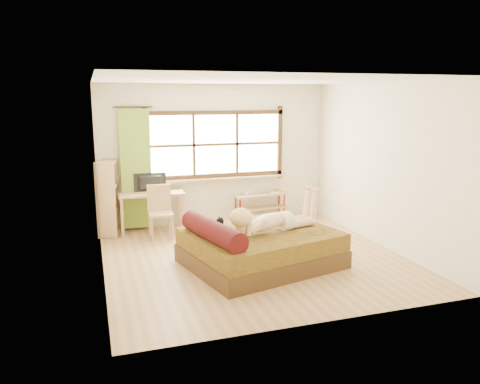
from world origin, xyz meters
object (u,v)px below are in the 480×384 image
object	(u,v)px
kitten	(212,225)
desk	(151,197)
pipe_shelf	(261,201)
woman	(272,210)
bookshelf	(108,197)
chair	(160,208)
bed	(258,247)

from	to	relation	value
kitten	desk	world-z (taller)	kitten
kitten	pipe_shelf	bearing A→B (deg)	41.49
woman	kitten	world-z (taller)	woman
pipe_shelf	bookshelf	world-z (taller)	bookshelf
chair	bed	bearing A→B (deg)	-57.35
chair	pipe_shelf	distance (m)	2.15
bed	chair	bearing A→B (deg)	107.77
chair	kitten	bearing A→B (deg)	-73.30
bookshelf	kitten	bearing A→B (deg)	-48.62
pipe_shelf	bookshelf	distance (m)	2.98
chair	bookshelf	world-z (taller)	bookshelf
bed	chair	distance (m)	2.25
chair	pipe_shelf	size ratio (longest dim) A/B	0.84
bookshelf	desk	bearing A→B (deg)	7.46
bed	desk	xyz separation A→B (m)	(-1.27, 2.28, 0.36)
desk	pipe_shelf	size ratio (longest dim) A/B	1.08
desk	chair	size ratio (longest dim) A/B	1.29
chair	woman	bearing A→B (deg)	-53.71
kitten	desk	distance (m)	2.25
bed	bookshelf	bearing A→B (deg)	117.87
woman	pipe_shelf	xyz separation A→B (m)	(0.73, 2.44, -0.43)
pipe_shelf	desk	bearing A→B (deg)	176.49
bookshelf	woman	bearing A→B (deg)	-36.88
woman	pipe_shelf	bearing A→B (deg)	59.78
woman	kitten	xyz separation A→B (m)	(-0.87, 0.15, -0.19)
bed	kitten	world-z (taller)	bed
chair	pipe_shelf	bearing A→B (deg)	14.40
woman	bookshelf	world-z (taller)	bookshelf
pipe_shelf	bookshelf	xyz separation A→B (m)	(-2.97, -0.09, 0.29)
kitten	bookshelf	bearing A→B (deg)	108.34
woman	chair	world-z (taller)	woman
desk	bookshelf	xyz separation A→B (m)	(-0.77, 0.03, 0.05)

